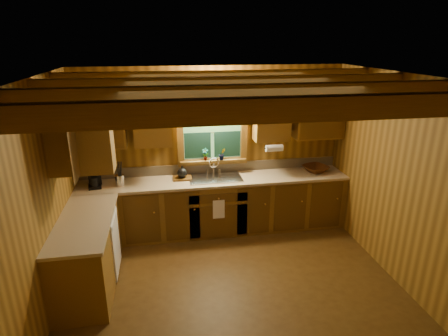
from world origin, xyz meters
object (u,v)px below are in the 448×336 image
object	(u,v)px
coffee_maker	(94,177)
wicker_basket	(316,169)
cutting_board	(182,178)
sink	(215,181)

from	to	relation	value
coffee_maker	wicker_basket	bearing A→B (deg)	-7.85
cutting_board	wicker_basket	bearing A→B (deg)	-0.97
sink	wicker_basket	world-z (taller)	sink
cutting_board	wicker_basket	world-z (taller)	wicker_basket
sink	wicker_basket	xyz separation A→B (m)	(1.68, 0.02, 0.09)
sink	cutting_board	world-z (taller)	sink
coffee_maker	cutting_board	world-z (taller)	coffee_maker
cutting_board	wicker_basket	xyz separation A→B (m)	(2.19, -0.03, 0.04)
coffee_maker	wicker_basket	world-z (taller)	coffee_maker
cutting_board	wicker_basket	size ratio (longest dim) A/B	0.72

